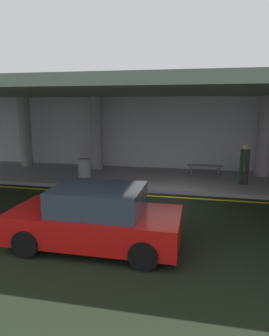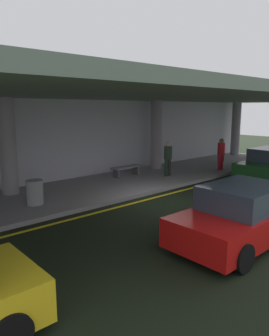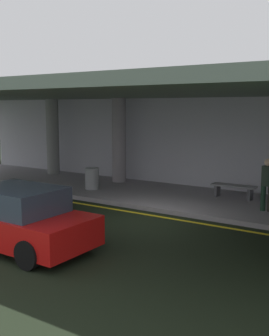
% 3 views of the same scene
% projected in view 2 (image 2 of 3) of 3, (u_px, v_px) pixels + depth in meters
% --- Properties ---
extents(ground_plane, '(60.00, 60.00, 0.00)m').
position_uv_depth(ground_plane, '(164.00, 201.00, 11.91)').
color(ground_plane, black).
extents(sidewalk, '(26.00, 4.20, 0.15)m').
position_uv_depth(sidewalk, '(113.00, 185.00, 14.17)').
color(sidewalk, gray).
rests_on(sidewalk, ground).
extents(lane_stripe_yellow, '(26.00, 0.14, 0.01)m').
position_uv_depth(lane_stripe_yellow, '(153.00, 198.00, 12.35)').
color(lane_stripe_yellow, yellow).
rests_on(lane_stripe_yellow, ground).
extents(support_column_left_mid, '(0.61, 0.61, 3.65)m').
position_uv_depth(support_column_left_mid, '(8.00, 147.00, 12.12)').
color(support_column_left_mid, gray).
rests_on(support_column_left_mid, sidewalk).
extents(support_column_center, '(0.61, 0.61, 3.65)m').
position_uv_depth(support_column_center, '(156.00, 135.00, 17.37)').
color(support_column_center, gray).
rests_on(support_column_center, sidewalk).
extents(support_column_right_mid, '(0.61, 0.61, 3.65)m').
position_uv_depth(support_column_right_mid, '(236.00, 129.00, 22.62)').
color(support_column_right_mid, gray).
rests_on(support_column_right_mid, sidewalk).
extents(ceiling_overhang, '(28.00, 13.20, 0.30)m').
position_uv_depth(ceiling_overhang, '(119.00, 95.00, 13.09)').
color(ceiling_overhang, slate).
rests_on(ceiling_overhang, support_column_far_left).
extents(terminal_back_wall, '(26.00, 0.30, 3.80)m').
position_uv_depth(terminal_back_wall, '(83.00, 140.00, 15.48)').
color(terminal_back_wall, '#B3B2BE').
rests_on(terminal_back_wall, ground).
extents(car_red, '(4.10, 1.92, 1.50)m').
position_uv_depth(car_red, '(241.00, 216.00, 8.18)').
color(car_red, red).
rests_on(car_red, ground).
extents(traveler_with_luggage, '(0.38, 0.38, 1.68)m').
position_uv_depth(traveler_with_luggage, '(221.00, 152.00, 17.10)').
color(traveler_with_luggage, '#AA1829').
rests_on(traveler_with_luggage, sidewalk).
extents(person_waiting_for_ride, '(0.38, 0.38, 1.68)m').
position_uv_depth(person_waiting_for_ride, '(168.00, 156.00, 15.56)').
color(person_waiting_for_ride, '#193224').
rests_on(person_waiting_for_ride, sidewalk).
extents(suitcase_upright_primary, '(0.36, 0.22, 0.90)m').
position_uv_depth(suitcase_upright_primary, '(221.00, 157.00, 19.78)').
color(suitcase_upright_primary, black).
rests_on(suitcase_upright_primary, sidewalk).
extents(bench_metal, '(1.60, 0.50, 0.48)m').
position_uv_depth(bench_metal, '(126.00, 169.00, 15.59)').
color(bench_metal, slate).
rests_on(bench_metal, sidewalk).
extents(trash_bin_steel, '(0.56, 0.56, 0.85)m').
position_uv_depth(trash_bin_steel, '(35.00, 192.00, 10.97)').
color(trash_bin_steel, gray).
rests_on(trash_bin_steel, sidewalk).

